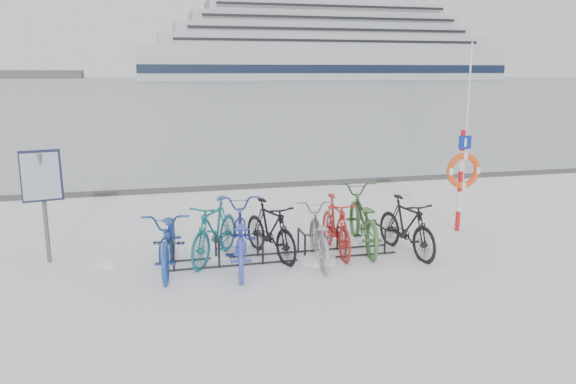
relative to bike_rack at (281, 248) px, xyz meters
name	(u,v)px	position (x,y,z in m)	size (l,w,h in m)	color
ground	(281,258)	(0.00, 0.00, -0.18)	(900.00, 900.00, 0.00)	white
ice_sheet	(155,82)	(0.00, 155.00, -0.17)	(400.00, 298.00, 0.02)	#A0ABB5
quay_edge	(232,187)	(0.00, 5.90, -0.13)	(400.00, 0.25, 0.10)	#3F3F42
bike_rack	(281,248)	(0.00, 0.00, 0.00)	(4.00, 0.48, 0.46)	black
info_board	(42,183)	(-3.80, 0.70, 1.18)	(0.66, 0.36, 1.88)	#595B5E
lifebuoy_station	(463,171)	(3.81, 0.74, 1.05)	(0.70, 0.22, 3.65)	red
cruise_ferry	(322,46)	(60.65, 193.45, 11.79)	(133.82, 25.25, 43.97)	silver
bike_0	(169,236)	(-1.85, -0.04, 0.35)	(0.70, 2.02, 1.06)	#1E4394
bike_1	(215,228)	(-1.09, 0.24, 0.35)	(0.50, 1.78, 1.07)	#15626D
bike_2	(239,234)	(-0.74, -0.20, 0.36)	(0.72, 2.07, 1.09)	#3445B7
bike_3	(270,228)	(-0.15, 0.15, 0.33)	(0.48, 1.68, 1.01)	black
bike_4	(318,233)	(0.58, -0.26, 0.30)	(0.63, 1.82, 0.95)	gray
bike_5	(336,224)	(1.01, 0.10, 0.33)	(0.48, 1.71, 1.03)	#A61F1B
bike_6	(362,217)	(1.57, 0.29, 0.38)	(0.74, 2.13, 1.12)	#386831
bike_7	(406,225)	(2.18, -0.23, 0.33)	(0.48, 1.71, 1.03)	black
snow_drifts	(314,254)	(0.62, 0.10, -0.18)	(6.20, 1.44, 0.24)	white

